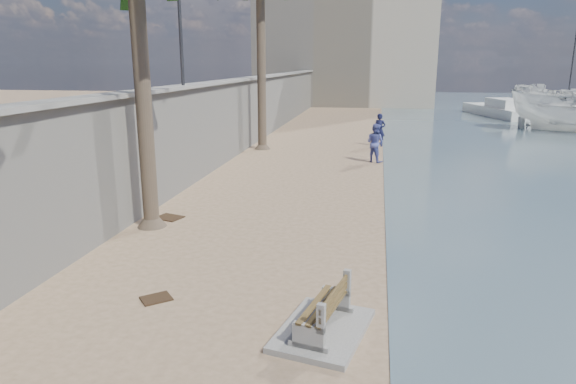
{
  "coord_description": "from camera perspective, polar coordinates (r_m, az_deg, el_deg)",
  "views": [
    {
      "loc": [
        1.66,
        -5.42,
        4.4
      ],
      "look_at": [
        -0.5,
        7.0,
        1.2
      ],
      "focal_mm": 32.0,
      "sensor_mm": 36.0,
      "label": 1
    }
  ],
  "objects": [
    {
      "name": "seawall",
      "position": [
        26.47,
        -5.26,
        8.44
      ],
      "size": [
        0.45,
        70.0,
        3.5
      ],
      "primitive_type": "cube",
      "color": "gray",
      "rests_on": "ground_plane"
    },
    {
      "name": "wall_cap",
      "position": [
        26.35,
        -5.35,
        12.34
      ],
      "size": [
        0.8,
        70.0,
        0.12
      ],
      "primitive_type": "cube",
      "color": "gray",
      "rests_on": "seawall"
    },
    {
      "name": "end_building",
      "position": [
        57.6,
        6.49,
        16.75
      ],
      "size": [
        18.0,
        12.0,
        14.0
      ],
      "primitive_type": "cube",
      "color": "#B7AA93",
      "rests_on": "ground_plane"
    },
    {
      "name": "bench_far",
      "position": [
        8.76,
        3.96,
        -13.34
      ],
      "size": [
        1.7,
        2.17,
        0.81
      ],
      "color": "gray",
      "rests_on": "ground_plane"
    },
    {
      "name": "person_a",
      "position": [
        28.05,
        10.14,
        7.06
      ],
      "size": [
        0.82,
        0.65,
        2.0
      ],
      "primitive_type": "imported",
      "rotation": [
        0.0,
        0.0,
        -0.25
      ],
      "color": "#141637",
      "rests_on": "ground_plane"
    },
    {
      "name": "person_b",
      "position": [
        23.47,
        9.67,
        5.63
      ],
      "size": [
        1.17,
        1.12,
        1.92
      ],
      "primitive_type": "imported",
      "rotation": [
        0.0,
        0.0,
        2.53
      ],
      "color": "#5159A8",
      "rests_on": "ground_plane"
    },
    {
      "name": "yacht_far",
      "position": [
        46.79,
        22.39,
        8.23
      ],
      "size": [
        4.67,
        9.26,
        1.5
      ],
      "primitive_type": null,
      "rotation": [
        0.0,
        0.0,
        1.83
      ],
      "color": "silver",
      "rests_on": "bay_water"
    },
    {
      "name": "sailboat_west",
      "position": [
        54.3,
        28.55,
        8.28
      ],
      "size": [
        6.54,
        3.53,
        10.86
      ],
      "color": "silver",
      "rests_on": "bay_water"
    },
    {
      "name": "debris_c",
      "position": [
        15.32,
        -13.07,
        -2.77
      ],
      "size": [
        0.87,
        0.78,
        0.03
      ],
      "primitive_type": "cube",
      "rotation": [
        0.0,
        0.0,
        2.83
      ],
      "color": "#382616",
      "rests_on": "ground_plane"
    },
    {
      "name": "debris_d",
      "position": [
        10.33,
        -14.43,
        -11.38
      ],
      "size": [
        0.7,
        0.69,
        0.03
      ],
      "primitive_type": "cube",
      "rotation": [
        0.0,
        0.0,
        3.85
      ],
      "color": "#382616",
      "rests_on": "ground_plane"
    }
  ]
}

